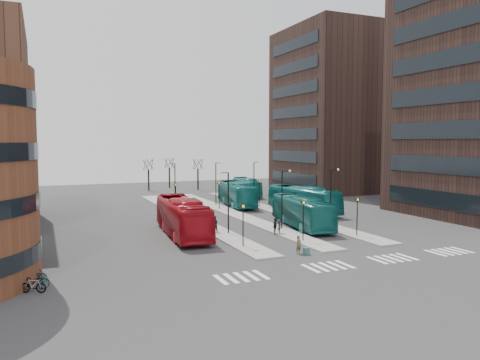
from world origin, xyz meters
name	(u,v)px	position (x,y,z in m)	size (l,w,h in m)	color
ground	(374,279)	(0.00, 0.00, 0.00)	(160.00, 160.00, 0.00)	#2B2B2E
island_left	(188,216)	(-4.00, 30.00, 0.07)	(2.50, 45.00, 0.15)	gray
island_mid	(233,213)	(2.00, 30.00, 0.07)	(2.50, 45.00, 0.15)	gray
island_right	(275,211)	(8.00, 30.00, 0.07)	(2.50, 45.00, 0.15)	gray
suitcase	(306,251)	(-0.63, 7.73, 0.30)	(0.47, 0.38, 0.59)	navy
red_bus	(182,217)	(-7.75, 19.22, 1.83)	(3.08, 13.15, 3.66)	#A20C17
teal_bus_a	(302,212)	(5.34, 18.61, 1.66)	(2.78, 11.89, 3.31)	#125B57
teal_bus_b	(236,194)	(5.29, 36.80, 1.72)	(2.90, 12.38, 3.45)	#146766
teal_bus_c	(303,199)	(10.81, 27.48, 1.72)	(2.89, 12.34, 3.44)	#156769
teal_bus_d	(247,187)	(11.53, 47.26, 1.51)	(2.54, 10.85, 3.02)	#166D6F
traveller	(299,245)	(-1.09, 8.17, 0.77)	(0.56, 0.37, 1.55)	brown
commuter_a	(214,225)	(-4.54, 18.97, 0.89)	(0.87, 0.68, 1.78)	black
commuter_b	(275,226)	(0.80, 16.01, 0.85)	(1.00, 0.41, 1.70)	black
commuter_c	(279,227)	(1.14, 15.90, 0.76)	(0.98, 0.57, 1.52)	black
bicycle_near	(33,282)	(-21.00, 6.61, 0.49)	(0.65, 1.86, 0.98)	gray
bicycle_mid	(33,285)	(-21.00, 5.89, 0.49)	(0.46, 1.62, 0.97)	gray
bicycle_far	(33,277)	(-21.00, 7.83, 0.46)	(0.61, 1.74, 0.91)	gray
crosswalk_stripes	(359,263)	(1.75, 4.00, 0.01)	(22.35, 2.40, 0.01)	silver
tower_far	(340,111)	(31.98, 50.00, 15.00)	(20.12, 20.00, 30.00)	#2F1F1A
sign_poles	(253,202)	(1.60, 23.00, 2.41)	(12.45, 22.12, 3.65)	black
lamp_posts	(244,187)	(2.64, 28.00, 3.58)	(14.04, 20.24, 6.12)	black
bare_trees	(172,175)	(2.67, 62.67, 2.72)	(10.97, 8.14, 5.90)	black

